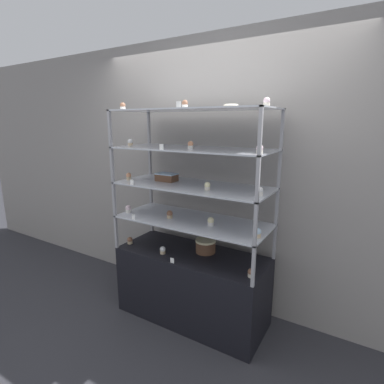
{
  "coord_description": "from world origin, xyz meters",
  "views": [
    {
      "loc": [
        1.3,
        -2.16,
        1.81
      ],
      "look_at": [
        0.0,
        0.0,
        1.22
      ],
      "focal_mm": 28.0,
      "sensor_mm": 36.0,
      "label": 1
    }
  ],
  "objects": [
    {
      "name": "back_wall",
      "position": [
        0.0,
        0.42,
        1.3
      ],
      "size": [
        8.0,
        0.05,
        2.6
      ],
      "color": "gray",
      "rests_on": "ground_plane"
    },
    {
      "name": "display_base",
      "position": [
        0.0,
        0.0,
        0.33
      ],
      "size": [
        1.37,
        0.56,
        0.65
      ],
      "color": "black",
      "rests_on": "ground_plane"
    },
    {
      "name": "display_riser_middle",
      "position": [
        0.0,
        0.0,
        1.27
      ],
      "size": [
        1.37,
        0.56,
        0.32
      ],
      "color": "#99999E",
      "rests_on": "display_riser_lower"
    },
    {
      "name": "cupcake_9",
      "position": [
        0.63,
        -0.07,
        1.32
      ],
      "size": [
        0.05,
        0.05,
        0.07
      ],
      "color": "white",
      "rests_on": "display_riser_middle"
    },
    {
      "name": "display_riser_top",
      "position": [
        0.0,
        0.0,
        1.9
      ],
      "size": [
        1.37,
        0.56,
        0.32
      ],
      "color": "#99999E",
      "rests_on": "display_riser_upper"
    },
    {
      "name": "cupcake_0",
      "position": [
        -0.63,
        -0.13,
        0.69
      ],
      "size": [
        0.05,
        0.05,
        0.07
      ],
      "color": "#CCB28C",
      "rests_on": "display_base"
    },
    {
      "name": "cupcake_1",
      "position": [
        -0.22,
        -0.15,
        0.69
      ],
      "size": [
        0.05,
        0.05,
        0.07
      ],
      "color": "#CCB28C",
      "rests_on": "display_base"
    },
    {
      "name": "ground_plane",
      "position": [
        0.0,
        0.0,
        0.0
      ],
      "size": [
        20.0,
        20.0,
        0.0
      ],
      "primitive_type": "plane",
      "color": "#2D2D33"
    },
    {
      "name": "cupcake_3",
      "position": [
        -0.64,
        -0.12,
        1.0
      ],
      "size": [
        0.05,
        0.05,
        0.07
      ],
      "color": "white",
      "rests_on": "display_riser_lower"
    },
    {
      "name": "cupcake_12",
      "position": [
        0.63,
        -0.14,
        1.63
      ],
      "size": [
        0.05,
        0.05,
        0.06
      ],
      "color": "beige",
      "rests_on": "display_riser_upper"
    },
    {
      "name": "cupcake_4",
      "position": [
        -0.2,
        -0.06,
        1.0
      ],
      "size": [
        0.05,
        0.05,
        0.07
      ],
      "color": "#CCB28C",
      "rests_on": "display_riser_lower"
    },
    {
      "name": "layer_cake_centerpiece",
      "position": [
        0.1,
        0.08,
        0.71
      ],
      "size": [
        0.19,
        0.19,
        0.12
      ],
      "color": "brown",
      "rests_on": "display_base"
    },
    {
      "name": "cupcake_5",
      "position": [
        0.21,
        -0.05,
        1.0
      ],
      "size": [
        0.05,
        0.05,
        0.07
      ],
      "color": "white",
      "rests_on": "display_riser_lower"
    },
    {
      "name": "price_tag_4",
      "position": [
        0.04,
        -0.26,
        1.94
      ],
      "size": [
        0.04,
        0.0,
        0.04
      ],
      "color": "white",
      "rests_on": "display_riser_top"
    },
    {
      "name": "cupcake_6",
      "position": [
        0.63,
        -0.1,
        1.0
      ],
      "size": [
        0.05,
        0.05,
        0.07
      ],
      "color": "#CCB28C",
      "rests_on": "display_riser_lower"
    },
    {
      "name": "price_tag_2",
      "position": [
        -0.45,
        -0.26,
        1.31
      ],
      "size": [
        0.04,
        0.0,
        0.04
      ],
      "color": "white",
      "rests_on": "display_riser_middle"
    },
    {
      "name": "cupcake_7",
      "position": [
        -0.63,
        -0.1,
        1.32
      ],
      "size": [
        0.05,
        0.05,
        0.07
      ],
      "color": "#CCB28C",
      "rests_on": "display_riser_middle"
    },
    {
      "name": "cupcake_8",
      "position": [
        0.21,
        -0.11,
        1.32
      ],
      "size": [
        0.05,
        0.05,
        0.07
      ],
      "color": "beige",
      "rests_on": "display_riser_middle"
    },
    {
      "name": "price_tag_3",
      "position": [
        -0.12,
        -0.26,
        1.62
      ],
      "size": [
        0.04,
        0.0,
        0.04
      ],
      "color": "white",
      "rests_on": "display_riser_upper"
    },
    {
      "name": "cupcake_10",
      "position": [
        -0.64,
        -0.05,
        1.63
      ],
      "size": [
        0.05,
        0.05,
        0.06
      ],
      "color": "#CCB28C",
      "rests_on": "display_riser_upper"
    },
    {
      "name": "price_tag_0",
      "position": [
        -0.04,
        -0.26,
        0.67
      ],
      "size": [
        0.04,
        0.0,
        0.04
      ],
      "color": "white",
      "rests_on": "display_base"
    },
    {
      "name": "donut_glazed",
      "position": [
        0.33,
        0.04,
        1.93
      ],
      "size": [
        0.12,
        0.12,
        0.03
      ],
      "color": "#EFE5CC",
      "rests_on": "display_riser_top"
    },
    {
      "name": "cupcake_11",
      "position": [
        0.01,
        -0.05,
        1.63
      ],
      "size": [
        0.05,
        0.05,
        0.06
      ],
      "color": "white",
      "rests_on": "display_riser_upper"
    },
    {
      "name": "cupcake_14",
      "position": [
        0.01,
        -0.13,
        1.95
      ],
      "size": [
        0.05,
        0.05,
        0.06
      ],
      "color": "white",
      "rests_on": "display_riser_top"
    },
    {
      "name": "display_riser_lower",
      "position": [
        0.0,
        0.0,
        0.95
      ],
      "size": [
        1.37,
        0.56,
        0.32
      ],
      "color": "#99999E",
      "rests_on": "display_base"
    },
    {
      "name": "cupcake_15",
      "position": [
        0.64,
        -0.05,
        1.95
      ],
      "size": [
        0.05,
        0.05,
        0.06
      ],
      "color": "beige",
      "rests_on": "display_riser_top"
    },
    {
      "name": "price_tag_1",
      "position": [
        -0.45,
        -0.26,
        0.99
      ],
      "size": [
        0.04,
        0.0,
        0.04
      ],
      "color": "white",
      "rests_on": "display_riser_lower"
    },
    {
      "name": "display_riser_upper",
      "position": [
        0.0,
        0.0,
        1.59
      ],
      "size": [
        1.37,
        0.56,
        0.32
      ],
      "color": "#99999E",
      "rests_on": "display_riser_middle"
    },
    {
      "name": "sheet_cake_frosted",
      "position": [
        -0.29,
        0.03,
        1.32
      ],
      "size": [
        0.19,
        0.12,
        0.07
      ],
      "color": "brown",
      "rests_on": "display_riser_middle"
    },
    {
      "name": "cupcake_13",
      "position": [
        -0.62,
        -0.15,
        1.95
      ],
      "size": [
        0.05,
        0.05,
        0.06
      ],
      "color": "white",
      "rests_on": "display_riser_top"
    },
    {
      "name": "cupcake_2",
      "position": [
        0.61,
        -0.14,
        0.69
      ],
      "size": [
        0.05,
        0.05,
        0.07
      ],
      "color": "beige",
      "rests_on": "display_base"
    }
  ]
}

